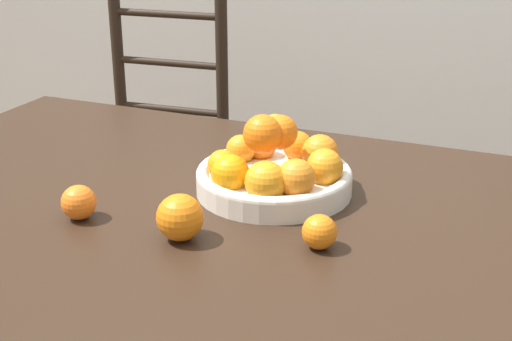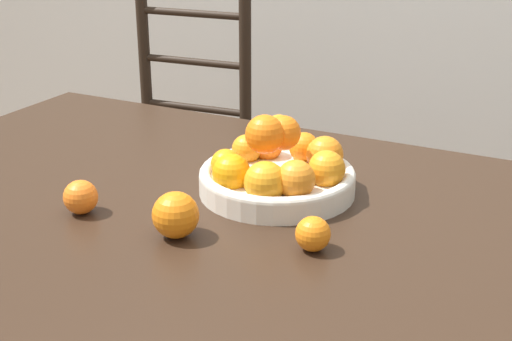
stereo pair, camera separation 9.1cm
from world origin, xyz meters
TOP-DOWN VIEW (x-y plane):
  - dining_table at (0.00, 0.00)m, footprint 1.52×1.05m
  - fruit_bowl at (0.13, 0.12)m, footprint 0.32×0.32m
  - orange_loose_0 at (0.05, -0.14)m, footprint 0.08×0.08m
  - orange_loose_1 at (-0.16, -0.14)m, footprint 0.07×0.07m
  - orange_loose_2 at (0.29, -0.08)m, footprint 0.06×0.06m
  - chair_left at (-0.56, 0.79)m, footprint 0.45×0.43m

SIDE VIEW (x-z plane):
  - chair_left at x=-0.56m, z-range -0.03..1.01m
  - dining_table at x=0.00m, z-range 0.29..1.06m
  - orange_loose_2 at x=0.29m, z-range 0.77..0.83m
  - orange_loose_1 at x=-0.16m, z-range 0.77..0.83m
  - orange_loose_0 at x=0.05m, z-range 0.77..0.85m
  - fruit_bowl at x=0.13m, z-range 0.73..0.90m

